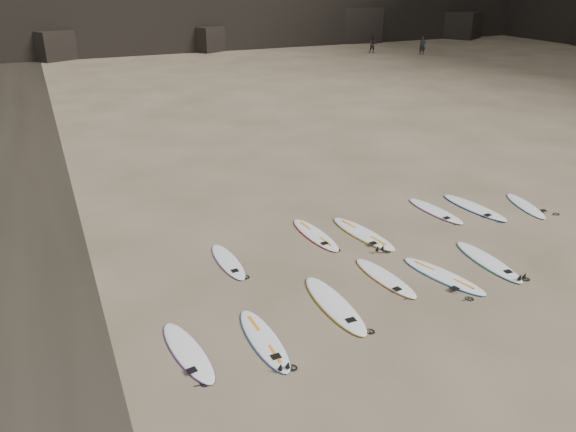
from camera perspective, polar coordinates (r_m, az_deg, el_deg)
name	(u,v)px	position (r m, az deg, el deg)	size (l,w,h in m)	color
ground	(394,282)	(14.71, 10.76, -6.60)	(240.00, 240.00, 0.00)	#897559
surfboard_0	(264,339)	(12.36, -2.47, -12.40)	(0.59, 2.46, 0.09)	white
surfboard_1	(334,304)	(13.52, 4.73, -8.91)	(0.67, 2.80, 0.10)	white
surfboard_2	(385,277)	(14.79, 9.82, -6.16)	(0.56, 2.35, 0.08)	white
surfboard_3	(443,276)	(15.20, 15.50, -5.85)	(0.61, 2.52, 0.09)	white
surfboard_4	(488,261)	(16.28, 19.64, -4.33)	(0.61, 2.56, 0.09)	white
surfboard_5	(228,261)	(15.43, -6.12, -4.59)	(0.54, 2.24, 0.08)	white
surfboard_6	(315,234)	(16.85, 2.78, -1.88)	(0.60, 2.51, 0.09)	white
surfboard_7	(363,233)	(17.05, 7.62, -1.74)	(0.66, 2.75, 0.10)	white
surfboard_8	(435,211)	(19.11, 14.72, 0.53)	(0.59, 2.46, 0.09)	white
surfboard_9	(474,207)	(19.75, 18.40, 0.85)	(0.64, 2.68, 0.10)	white
surfboard_10	(525,206)	(20.52, 22.97, 0.98)	(0.54, 2.26, 0.08)	white
surfboard_11	(188,351)	(12.20, -10.15, -13.38)	(0.57, 2.39, 0.09)	white
person_a	(422,46)	(55.87, 13.50, 16.47)	(0.59, 0.39, 1.62)	black
person_b	(373,45)	(56.09, 8.64, 16.84)	(0.77, 0.60, 1.59)	black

